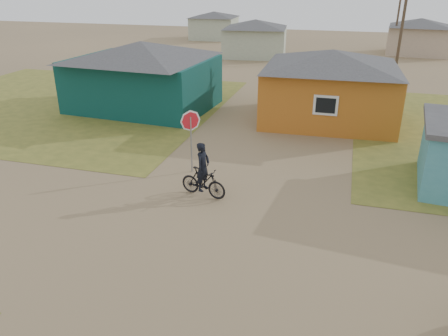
# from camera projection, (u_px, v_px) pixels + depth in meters

# --- Properties ---
(ground) EXTENTS (120.00, 120.00, 0.00)m
(ground) POSITION_uv_depth(u_px,v_px,m) (210.00, 248.00, 13.02)
(ground) COLOR #8F7653
(grass_nw) EXTENTS (20.00, 18.00, 0.00)m
(grass_nw) POSITION_uv_depth(u_px,v_px,m) (63.00, 103.00, 27.98)
(grass_nw) COLOR olive
(grass_nw) RESTS_ON ground
(house_teal) EXTENTS (8.93, 7.08, 4.00)m
(house_teal) POSITION_uv_depth(u_px,v_px,m) (143.00, 74.00, 26.22)
(house_teal) COLOR #0A3733
(house_teal) RESTS_ON ground
(house_yellow) EXTENTS (7.72, 6.76, 3.90)m
(house_yellow) POSITION_uv_depth(u_px,v_px,m) (330.00, 85.00, 23.92)
(house_yellow) COLOR #BA651C
(house_yellow) RESTS_ON ground
(house_pale_west) EXTENTS (7.04, 6.15, 3.60)m
(house_pale_west) POSITION_uv_depth(u_px,v_px,m) (255.00, 38.00, 43.73)
(house_pale_west) COLOR #B0BA9F
(house_pale_west) RESTS_ON ground
(house_beige_east) EXTENTS (6.95, 6.05, 3.60)m
(house_beige_east) POSITION_uv_depth(u_px,v_px,m) (419.00, 36.00, 45.00)
(house_beige_east) COLOR tan
(house_beige_east) RESTS_ON ground
(house_pale_north) EXTENTS (6.28, 5.81, 3.40)m
(house_pale_north) POSITION_uv_depth(u_px,v_px,m) (214.00, 25.00, 56.34)
(house_pale_north) COLOR #B0BA9F
(house_pale_north) RESTS_ON ground
(utility_pole_near) EXTENTS (1.40, 0.20, 8.00)m
(utility_pole_near) POSITION_uv_depth(u_px,v_px,m) (401.00, 31.00, 29.11)
(utility_pole_near) COLOR #4D3C2E
(utility_pole_near) RESTS_ON ground
(utility_pole_far) EXTENTS (1.40, 0.20, 8.00)m
(utility_pole_far) POSITION_uv_depth(u_px,v_px,m) (398.00, 13.00, 42.95)
(utility_pole_far) COLOR #4D3C2E
(utility_pole_far) RESTS_ON ground
(stop_sign) EXTENTS (0.82, 0.35, 2.64)m
(stop_sign) POSITION_uv_depth(u_px,v_px,m) (191.00, 127.00, 17.38)
(stop_sign) COLOR gray
(stop_sign) RESTS_ON ground
(cyclist) EXTENTS (1.90, 0.90, 2.07)m
(cyclist) POSITION_uv_depth(u_px,v_px,m) (203.00, 177.00, 15.84)
(cyclist) COLOR black
(cyclist) RESTS_ON ground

